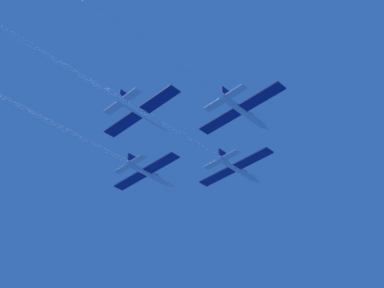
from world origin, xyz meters
name	(u,v)px	position (x,y,z in m)	size (l,w,h in m)	color
jet_lead	(205,150)	(0.87, -9.85, -0.06)	(18.73, 42.99, 3.10)	silver
jet_left_wing	(108,153)	(-13.97, -23.02, -0.07)	(18.73, 45.29, 3.10)	silver
jet_right_wing	(205,84)	(13.87, -23.66, 0.25)	(18.73, 43.48, 3.10)	silver
jet_slot	(90,82)	(0.21, -37.82, 0.20)	(18.73, 47.94, 3.10)	silver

